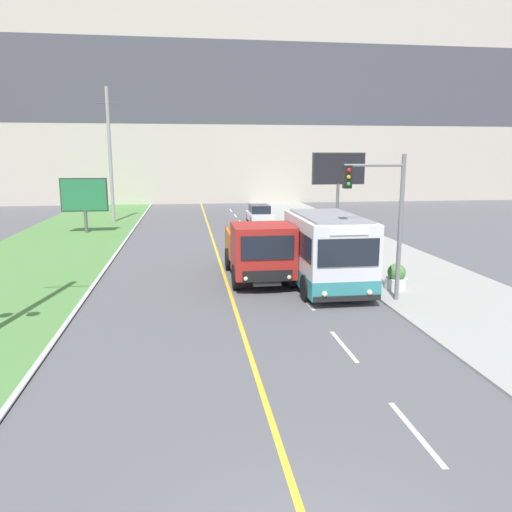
{
  "coord_description": "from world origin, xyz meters",
  "views": [
    {
      "loc": [
        -1.61,
        -5.26,
        5.36
      ],
      "look_at": [
        1.1,
        14.27,
        1.4
      ],
      "focal_mm": 35.0,
      "sensor_mm": 36.0,
      "label": 1
    }
  ],
  "objects_px": {
    "dump_truck": "(260,252)",
    "planter_round_near": "(396,278)",
    "planter_round_far": "(315,230)",
    "city_bus": "(327,252)",
    "utility_pole_far": "(110,155)",
    "billboard_small": "(84,196)",
    "car_distant": "(259,214)",
    "traffic_light_mast": "(383,209)",
    "planter_round_second": "(363,256)",
    "billboard_large": "(339,171)",
    "planter_round_third": "(334,241)"
  },
  "relations": [
    {
      "from": "dump_truck",
      "to": "billboard_small",
      "type": "relative_size",
      "value": 1.64
    },
    {
      "from": "billboard_small",
      "to": "planter_round_third",
      "type": "xyz_separation_m",
      "value": [
        15.46,
        -8.84,
        -2.06
      ]
    },
    {
      "from": "planter_round_near",
      "to": "planter_round_third",
      "type": "relative_size",
      "value": 1.01
    },
    {
      "from": "planter_round_second",
      "to": "planter_round_far",
      "type": "height_order",
      "value": "planter_round_second"
    },
    {
      "from": "utility_pole_far",
      "to": "billboard_large",
      "type": "height_order",
      "value": "utility_pole_far"
    },
    {
      "from": "utility_pole_far",
      "to": "planter_round_near",
      "type": "relative_size",
      "value": 10.33
    },
    {
      "from": "dump_truck",
      "to": "traffic_light_mast",
      "type": "xyz_separation_m",
      "value": [
        3.96,
        -3.55,
        2.15
      ]
    },
    {
      "from": "car_distant",
      "to": "billboard_large",
      "type": "bearing_deg",
      "value": -18.05
    },
    {
      "from": "billboard_small",
      "to": "dump_truck",
      "type": "bearing_deg",
      "value": -57.08
    },
    {
      "from": "billboard_small",
      "to": "planter_round_third",
      "type": "bearing_deg",
      "value": -29.76
    },
    {
      "from": "car_distant",
      "to": "planter_round_second",
      "type": "xyz_separation_m",
      "value": [
        2.66,
        -17.18,
        -0.14
      ]
    },
    {
      "from": "dump_truck",
      "to": "car_distant",
      "type": "xyz_separation_m",
      "value": [
        2.83,
        19.58,
        -0.64
      ]
    },
    {
      "from": "dump_truck",
      "to": "utility_pole_far",
      "type": "xyz_separation_m",
      "value": [
        -9.09,
        21.65,
        4.1
      ]
    },
    {
      "from": "dump_truck",
      "to": "utility_pole_far",
      "type": "relative_size",
      "value": 0.59
    },
    {
      "from": "billboard_large",
      "to": "planter_round_near",
      "type": "relative_size",
      "value": 5.41
    },
    {
      "from": "car_distant",
      "to": "planter_round_second",
      "type": "relative_size",
      "value": 4.05
    },
    {
      "from": "dump_truck",
      "to": "planter_round_far",
      "type": "distance_m",
      "value": 12.52
    },
    {
      "from": "car_distant",
      "to": "planter_round_far",
      "type": "distance_m",
      "value": 8.68
    },
    {
      "from": "utility_pole_far",
      "to": "traffic_light_mast",
      "type": "height_order",
      "value": "utility_pole_far"
    },
    {
      "from": "dump_truck",
      "to": "planter_round_second",
      "type": "distance_m",
      "value": 6.04
    },
    {
      "from": "utility_pole_far",
      "to": "billboard_small",
      "type": "bearing_deg",
      "value": -100.1
    },
    {
      "from": "city_bus",
      "to": "planter_round_second",
      "type": "distance_m",
      "value": 5.0
    },
    {
      "from": "dump_truck",
      "to": "billboard_large",
      "type": "height_order",
      "value": "billboard_large"
    },
    {
      "from": "planter_round_near",
      "to": "planter_round_far",
      "type": "distance_m",
      "value": 13.33
    },
    {
      "from": "dump_truck",
      "to": "planter_round_second",
      "type": "bearing_deg",
      "value": 23.65
    },
    {
      "from": "city_bus",
      "to": "utility_pole_far",
      "type": "relative_size",
      "value": 0.5
    },
    {
      "from": "city_bus",
      "to": "billboard_small",
      "type": "height_order",
      "value": "billboard_small"
    },
    {
      "from": "planter_round_near",
      "to": "planter_round_far",
      "type": "relative_size",
      "value": 0.98
    },
    {
      "from": "utility_pole_far",
      "to": "planter_round_far",
      "type": "relative_size",
      "value": 10.16
    },
    {
      "from": "billboard_large",
      "to": "billboard_small",
      "type": "xyz_separation_m",
      "value": [
        -18.95,
        -1.95,
        -1.59
      ]
    },
    {
      "from": "dump_truck",
      "to": "utility_pole_far",
      "type": "height_order",
      "value": "utility_pole_far"
    },
    {
      "from": "billboard_small",
      "to": "planter_round_near",
      "type": "xyz_separation_m",
      "value": [
        15.43,
        -17.72,
        -2.06
      ]
    },
    {
      "from": "billboard_large",
      "to": "planter_round_second",
      "type": "height_order",
      "value": "billboard_large"
    },
    {
      "from": "city_bus",
      "to": "planter_round_near",
      "type": "relative_size",
      "value": 5.18
    },
    {
      "from": "city_bus",
      "to": "utility_pole_far",
      "type": "xyz_separation_m",
      "value": [
        -11.62,
        23.15,
        3.88
      ]
    },
    {
      "from": "utility_pole_far",
      "to": "planter_round_second",
      "type": "bearing_deg",
      "value": -52.87
    },
    {
      "from": "city_bus",
      "to": "planter_round_second",
      "type": "height_order",
      "value": "city_bus"
    },
    {
      "from": "traffic_light_mast",
      "to": "planter_round_near",
      "type": "relative_size",
      "value": 5.23
    },
    {
      "from": "car_distant",
      "to": "billboard_small",
      "type": "bearing_deg",
      "value": -163.29
    },
    {
      "from": "city_bus",
      "to": "traffic_light_mast",
      "type": "relative_size",
      "value": 0.99
    },
    {
      "from": "dump_truck",
      "to": "planter_round_near",
      "type": "height_order",
      "value": "dump_truck"
    },
    {
      "from": "traffic_light_mast",
      "to": "billboard_small",
      "type": "relative_size",
      "value": 1.41
    },
    {
      "from": "car_distant",
      "to": "traffic_light_mast",
      "type": "height_order",
      "value": "traffic_light_mast"
    },
    {
      "from": "planter_round_near",
      "to": "planter_round_second",
      "type": "bearing_deg",
      "value": 87.26
    },
    {
      "from": "billboard_small",
      "to": "planter_round_second",
      "type": "xyz_separation_m",
      "value": [
        15.64,
        -13.28,
        -2.05
      ]
    },
    {
      "from": "city_bus",
      "to": "traffic_light_mast",
      "type": "height_order",
      "value": "traffic_light_mast"
    },
    {
      "from": "planter_round_far",
      "to": "city_bus",
      "type": "bearing_deg",
      "value": -102.55
    },
    {
      "from": "city_bus",
      "to": "traffic_light_mast",
      "type": "distance_m",
      "value": 3.16
    },
    {
      "from": "dump_truck",
      "to": "planter_round_third",
      "type": "distance_m",
      "value": 8.7
    },
    {
      "from": "car_distant",
      "to": "planter_round_second",
      "type": "distance_m",
      "value": 17.38
    }
  ]
}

